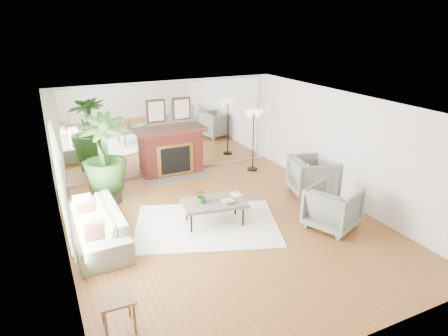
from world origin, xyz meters
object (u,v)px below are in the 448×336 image
armchair_back (312,176)px  side_table (117,302)px  fireplace (173,152)px  floor_lamp (254,119)px  armchair_front (333,208)px  coffee_table (214,204)px  potted_ficus (104,157)px  sofa (96,226)px

armchair_back → side_table: armchair_back is taller
fireplace → floor_lamp: (2.12, -0.60, 0.79)m
fireplace → armchair_front: (1.93, -4.17, -0.23)m
fireplace → side_table: (-2.56, -5.20, -0.22)m
coffee_table → floor_lamp: size_ratio=0.82×
armchair_front → potted_ficus: (-3.86, 3.16, 0.67)m
side_table → floor_lamp: (4.67, 4.60, 1.01)m
armchair_front → potted_ficus: potted_ficus is taller
coffee_table → potted_ficus: bearing=131.1°
sofa → armchair_back: (5.05, 0.07, 0.12)m
coffee_table → side_table: size_ratio=2.63×
side_table → sofa: bearing=87.6°
coffee_table → sofa: size_ratio=0.61×
side_table → armchair_front: bearing=12.8°
fireplace → armchair_front: fireplace is taller
coffee_table → side_table: (-2.39, -2.15, -0.03)m
armchair_back → potted_ficus: potted_ficus is taller
sofa → side_table: bearing=-3.7°
fireplace → potted_ficus: (-1.93, -1.02, 0.44)m
armchair_back → armchair_front: bearing=172.4°
fireplace → sofa: bearing=-132.2°
side_table → floor_lamp: bearing=44.5°
sofa → armchair_front: (4.38, -1.47, 0.10)m
fireplace → sofa: size_ratio=0.90×
floor_lamp → armchair_back: bearing=-76.6°
sofa → potted_ficus: bearing=161.7°
coffee_table → sofa: 2.32m
fireplace → armchair_back: bearing=-45.3°
potted_ficus → armchair_front: bearing=-39.3°
fireplace → potted_ficus: 2.23m
side_table → potted_ficus: bearing=81.5°
potted_ficus → floor_lamp: potted_ficus is taller
fireplace → sofa: 3.66m
potted_ficus → floor_lamp: bearing=5.9°
sofa → armchair_front: bearing=70.2°
fireplace → floor_lamp: fireplace is taller
potted_ficus → fireplace: bearing=27.8°
armchair_front → side_table: 4.60m
side_table → coffee_table: bearing=41.9°
floor_lamp → side_table: bearing=-135.5°
armchair_back → side_table: size_ratio=1.89×
coffee_table → armchair_back: 2.79m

